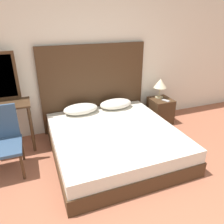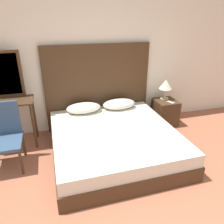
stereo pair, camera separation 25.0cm
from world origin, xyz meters
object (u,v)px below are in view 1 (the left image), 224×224
phone_on_bed (139,126)px  phone_on_nightstand (166,100)px  bed (114,141)px  chair (0,138)px  nightstand (160,110)px  vanity_desk (3,115)px  table_lamp (160,84)px

phone_on_bed → phone_on_nightstand: bearing=35.2°
bed → chair: chair is taller
bed → phone_on_nightstand: (1.30, 0.58, 0.29)m
nightstand → phone_on_bed: bearing=-139.4°
phone_on_bed → vanity_desk: size_ratio=0.18×
nightstand → table_lamp: table_lamp is taller
bed → vanity_desk: (-1.55, 0.69, 0.42)m
table_lamp → chair: bearing=-168.3°
nightstand → vanity_desk: vanity_desk is taller
bed → table_lamp: (1.27, 0.78, 0.57)m
bed → table_lamp: size_ratio=5.01×
vanity_desk → phone_on_bed: bearing=-20.7°
nightstand → chair: size_ratio=0.54×
bed → phone_on_nightstand: size_ratio=11.78×
table_lamp → phone_on_nightstand: bearing=-82.0°
bed → phone_on_nightstand: 1.45m
bed → vanity_desk: 1.74m
phone_on_bed → bed: bearing=172.7°
phone_on_nightstand → phone_on_bed: bearing=-144.8°
table_lamp → vanity_desk: bearing=-178.1°
phone_on_bed → chair: chair is taller
bed → nightstand: 1.44m
bed → vanity_desk: bearing=156.1°
phone_on_nightstand → vanity_desk: vanity_desk is taller
nightstand → chair: bearing=-170.0°
phone_on_bed → phone_on_nightstand: (0.90, 0.63, 0.08)m
table_lamp → vanity_desk: table_lamp is taller
vanity_desk → table_lamp: bearing=1.9°
table_lamp → vanity_desk: 2.83m
phone_on_bed → phone_on_nightstand: size_ratio=0.92×
phone_on_bed → table_lamp: bearing=43.6°
phone_on_bed → vanity_desk: 2.09m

